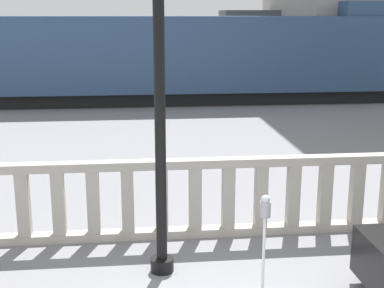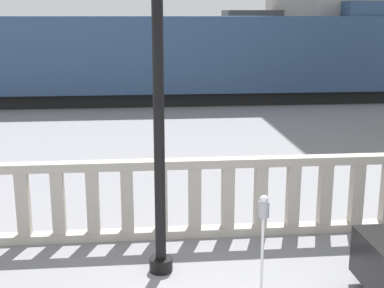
{
  "view_description": "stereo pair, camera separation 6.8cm",
  "coord_description": "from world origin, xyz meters",
  "px_view_note": "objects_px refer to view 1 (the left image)",
  "views": [
    {
      "loc": [
        -0.92,
        -5.01,
        3.66
      ],
      "look_at": [
        0.05,
        4.37,
        1.36
      ],
      "focal_mm": 50.0,
      "sensor_mm": 36.0,
      "label": 1
    },
    {
      "loc": [
        -0.86,
        -5.01,
        3.66
      ],
      "look_at": [
        0.05,
        4.37,
        1.36
      ],
      "focal_mm": 50.0,
      "sensor_mm": 36.0,
      "label": 2
    }
  ],
  "objects_px": {
    "parking_meter": "(265,216)",
    "lamppost": "(159,75)",
    "train_near": "(166,58)",
    "train_far": "(76,52)"
  },
  "relations": [
    {
      "from": "parking_meter",
      "to": "lamppost",
      "type": "bearing_deg",
      "value": 153.15
    },
    {
      "from": "lamppost",
      "to": "parking_meter",
      "type": "height_order",
      "value": "lamppost"
    },
    {
      "from": "train_near",
      "to": "train_far",
      "type": "height_order",
      "value": "train_near"
    },
    {
      "from": "parking_meter",
      "to": "train_far",
      "type": "height_order",
      "value": "train_far"
    },
    {
      "from": "parking_meter",
      "to": "train_far",
      "type": "bearing_deg",
      "value": 101.94
    },
    {
      "from": "train_near",
      "to": "parking_meter",
      "type": "bearing_deg",
      "value": -88.61
    },
    {
      "from": "parking_meter",
      "to": "train_near",
      "type": "height_order",
      "value": "train_near"
    },
    {
      "from": "parking_meter",
      "to": "train_near",
      "type": "xyz_separation_m",
      "value": [
        -0.39,
        16.05,
        0.82
      ]
    },
    {
      "from": "lamppost",
      "to": "train_near",
      "type": "height_order",
      "value": "lamppost"
    },
    {
      "from": "lamppost",
      "to": "train_near",
      "type": "relative_size",
      "value": 0.27
    }
  ]
}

